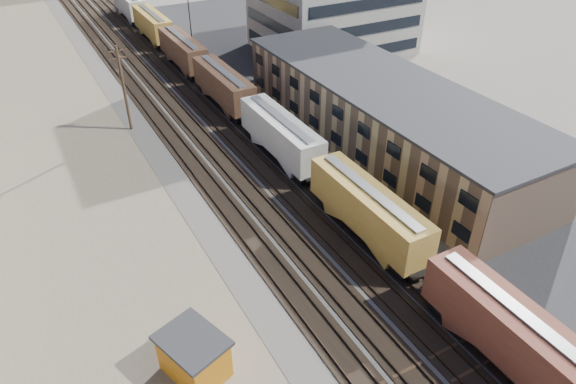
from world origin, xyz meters
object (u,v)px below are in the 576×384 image
maintenance_shed (194,355)px  utility_pole_north (123,87)px  freight_train (249,107)px  parked_car_blue (318,40)px

maintenance_shed → utility_pole_north: bearing=81.6°
utility_pole_north → maintenance_shed: size_ratio=1.99×
maintenance_shed → freight_train: bearing=58.7°
maintenance_shed → parked_car_blue: 65.72m
freight_train → parked_car_blue: (23.39, 22.63, -2.06)m
maintenance_shed → parked_car_blue: bearing=51.5°
utility_pole_north → maintenance_shed: bearing=-98.4°
freight_train → parked_car_blue: size_ratio=22.53×
freight_train → maintenance_shed: bearing=-121.3°
freight_train → parked_car_blue: freight_train is taller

